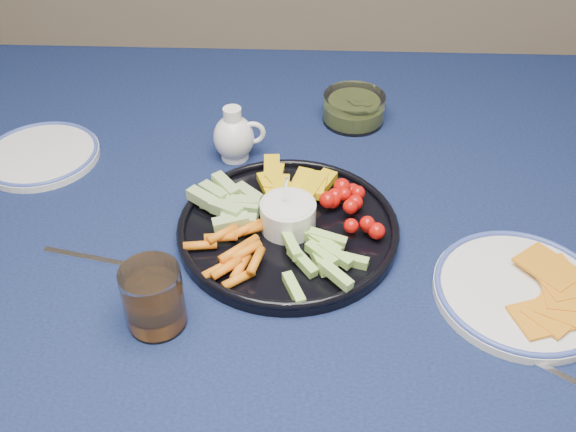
{
  "coord_description": "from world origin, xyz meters",
  "views": [
    {
      "loc": [
        0.14,
        -0.82,
        1.4
      ],
      "look_at": [
        0.11,
        -0.09,
        0.78
      ],
      "focal_mm": 40.0,
      "sensor_mm": 36.0,
      "label": 1
    }
  ],
  "objects_px": {
    "crudite_platter": "(286,225)",
    "juice_tumbler": "(154,301)",
    "dining_table": "(229,234)",
    "cheese_plate": "(521,289)",
    "pickle_bowl": "(354,109)",
    "creamer_pitcher": "(234,137)",
    "side_plate_extra": "(41,155)"
  },
  "relations": [
    {
      "from": "dining_table",
      "to": "cheese_plate",
      "type": "height_order",
      "value": "cheese_plate"
    },
    {
      "from": "dining_table",
      "to": "cheese_plate",
      "type": "xyz_separation_m",
      "value": [
        0.43,
        -0.21,
        0.1
      ]
    },
    {
      "from": "dining_table",
      "to": "cheese_plate",
      "type": "distance_m",
      "value": 0.49
    },
    {
      "from": "cheese_plate",
      "to": "pickle_bowl",
      "type": "bearing_deg",
      "value": 115.56
    },
    {
      "from": "juice_tumbler",
      "to": "crudite_platter",
      "type": "bearing_deg",
      "value": 47.98
    },
    {
      "from": "side_plate_extra",
      "to": "crudite_platter",
      "type": "bearing_deg",
      "value": -22.49
    },
    {
      "from": "crudite_platter",
      "to": "cheese_plate",
      "type": "bearing_deg",
      "value": -19.24
    },
    {
      "from": "creamer_pitcher",
      "to": "cheese_plate",
      "type": "height_order",
      "value": "creamer_pitcher"
    },
    {
      "from": "crudite_platter",
      "to": "juice_tumbler",
      "type": "height_order",
      "value": "crudite_platter"
    },
    {
      "from": "creamer_pitcher",
      "to": "pickle_bowl",
      "type": "distance_m",
      "value": 0.25
    },
    {
      "from": "juice_tumbler",
      "to": "creamer_pitcher",
      "type": "bearing_deg",
      "value": 80.54
    },
    {
      "from": "dining_table",
      "to": "juice_tumbler",
      "type": "xyz_separation_m",
      "value": [
        -0.06,
        -0.27,
        0.13
      ]
    },
    {
      "from": "dining_table",
      "to": "crudite_platter",
      "type": "xyz_separation_m",
      "value": [
        0.1,
        -0.09,
        0.11
      ]
    },
    {
      "from": "crudite_platter",
      "to": "pickle_bowl",
      "type": "distance_m",
      "value": 0.35
    },
    {
      "from": "creamer_pitcher",
      "to": "side_plate_extra",
      "type": "distance_m",
      "value": 0.34
    },
    {
      "from": "dining_table",
      "to": "side_plate_extra",
      "type": "relative_size",
      "value": 8.29
    },
    {
      "from": "cheese_plate",
      "to": "side_plate_extra",
      "type": "relative_size",
      "value": 1.18
    },
    {
      "from": "crudite_platter",
      "to": "juice_tumbler",
      "type": "relative_size",
      "value": 3.64
    },
    {
      "from": "crudite_platter",
      "to": "cheese_plate",
      "type": "relative_size",
      "value": 1.41
    },
    {
      "from": "cheese_plate",
      "to": "side_plate_extra",
      "type": "distance_m",
      "value": 0.82
    },
    {
      "from": "crudite_platter",
      "to": "dining_table",
      "type": "bearing_deg",
      "value": 137.94
    },
    {
      "from": "crudite_platter",
      "to": "pickle_bowl",
      "type": "xyz_separation_m",
      "value": [
        0.11,
        0.33,
        0.01
      ]
    },
    {
      "from": "creamer_pitcher",
      "to": "cheese_plate",
      "type": "relative_size",
      "value": 0.42
    },
    {
      "from": "crudite_platter",
      "to": "creamer_pitcher",
      "type": "relative_size",
      "value": 3.4
    },
    {
      "from": "cheese_plate",
      "to": "juice_tumbler",
      "type": "relative_size",
      "value": 2.58
    },
    {
      "from": "creamer_pitcher",
      "to": "pickle_bowl",
      "type": "relative_size",
      "value": 0.85
    },
    {
      "from": "cheese_plate",
      "to": "juice_tumbler",
      "type": "height_order",
      "value": "juice_tumbler"
    },
    {
      "from": "pickle_bowl",
      "to": "cheese_plate",
      "type": "relative_size",
      "value": 0.49
    },
    {
      "from": "side_plate_extra",
      "to": "pickle_bowl",
      "type": "bearing_deg",
      "value": 15.04
    },
    {
      "from": "dining_table",
      "to": "creamer_pitcher",
      "type": "distance_m",
      "value": 0.17
    },
    {
      "from": "dining_table",
      "to": "pickle_bowl",
      "type": "bearing_deg",
      "value": 47.42
    },
    {
      "from": "crudite_platter",
      "to": "side_plate_extra",
      "type": "bearing_deg",
      "value": 157.51
    }
  ]
}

